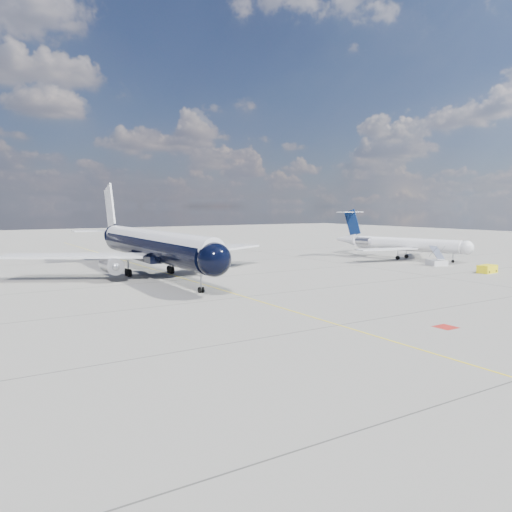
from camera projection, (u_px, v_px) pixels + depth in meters
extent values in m
plane|color=gray|center=(172.00, 275.00, 69.99)|extent=(320.00, 320.00, 0.00)
cube|color=yellow|center=(187.00, 279.00, 65.77)|extent=(0.16, 160.00, 0.01)
cube|color=maroon|center=(446.00, 327.00, 39.81)|extent=(1.60, 1.60, 0.01)
cylinder|color=black|center=(153.00, 247.00, 68.75)|extent=(4.43, 36.70, 3.66)
sphere|color=black|center=(214.00, 260.00, 52.26)|extent=(3.74, 3.74, 3.66)
cone|color=black|center=(110.00, 235.00, 88.06)|extent=(3.80, 6.82, 3.66)
cylinder|color=silver|center=(153.00, 240.00, 68.66)|extent=(3.67, 38.61, 2.86)
cube|color=black|center=(215.00, 255.00, 52.05)|extent=(2.34, 1.21, 0.53)
cube|color=silver|center=(74.00, 256.00, 64.92)|extent=(18.51, 13.24, 0.31)
cube|color=silver|center=(214.00, 249.00, 75.22)|extent=(18.69, 12.65, 0.31)
cube|color=black|center=(153.00, 257.00, 68.88)|extent=(4.25, 9.72, 0.96)
cylinder|color=#B3B3BB|center=(111.00, 265.00, 64.11)|extent=(2.25, 4.48, 2.16)
cylinder|color=#B3B3BB|center=(200.00, 260.00, 70.49)|extent=(2.25, 4.48, 2.16)
sphere|color=gray|center=(115.00, 267.00, 62.38)|extent=(1.08, 1.08, 1.06)
sphere|color=gray|center=(206.00, 261.00, 68.76)|extent=(1.08, 1.08, 1.06)
cube|color=silver|center=(111.00, 259.00, 64.20)|extent=(0.28, 3.09, 1.06)
cube|color=silver|center=(200.00, 255.00, 70.58)|extent=(0.28, 3.09, 1.06)
cube|color=silver|center=(110.00, 207.00, 87.16)|extent=(0.44, 6.12, 8.22)
cube|color=silver|center=(110.00, 230.00, 87.99)|extent=(12.59, 3.35, 0.21)
cylinder|color=gray|center=(201.00, 282.00, 55.43)|extent=(0.18, 0.18, 2.02)
cylinder|color=black|center=(199.00, 290.00, 55.42)|extent=(0.19, 0.68, 0.67)
cylinder|color=black|center=(203.00, 290.00, 55.62)|extent=(0.19, 0.68, 0.67)
cylinder|color=gray|center=(128.00, 267.00, 68.69)|extent=(0.26, 0.26, 1.83)
cylinder|color=gray|center=(170.00, 264.00, 71.83)|extent=(0.26, 0.26, 1.83)
cylinder|color=black|center=(129.00, 273.00, 68.31)|extent=(0.46, 1.07, 1.06)
cylinder|color=black|center=(127.00, 272.00, 69.22)|extent=(0.46, 1.07, 1.06)
cylinder|color=black|center=(172.00, 270.00, 71.45)|extent=(0.46, 1.07, 1.06)
cylinder|color=black|center=(169.00, 269.00, 72.36)|extent=(0.46, 1.07, 1.06)
cylinder|color=silver|center=(407.00, 244.00, 90.43)|extent=(7.60, 19.31, 2.38)
sphere|color=silver|center=(467.00, 248.00, 83.36)|extent=(2.94, 2.94, 2.38)
cone|color=silver|center=(346.00, 239.00, 98.93)|extent=(3.50, 4.89, 2.38)
cube|color=black|center=(467.00, 246.00, 83.27)|extent=(1.74, 1.20, 0.40)
cube|color=silver|center=(386.00, 249.00, 86.52)|extent=(11.37, 5.07, 0.19)
cube|color=silver|center=(417.00, 245.00, 95.63)|extent=(9.90, 9.68, 0.19)
cylinder|color=#B3B3BB|center=(363.00, 241.00, 94.33)|extent=(2.05, 3.08, 1.32)
cylinder|color=#B3B3BB|center=(373.00, 240.00, 97.06)|extent=(2.05, 3.08, 1.32)
cube|color=silver|center=(364.00, 241.00, 94.65)|extent=(1.23, 1.60, 0.16)
cube|color=silver|center=(372.00, 240.00, 96.74)|extent=(1.23, 1.60, 0.16)
cube|color=#0A1B46|center=(352.00, 223.00, 97.72)|extent=(1.22, 3.62, 5.41)
cube|color=silver|center=(350.00, 212.00, 97.87)|extent=(7.27, 3.63, 0.14)
cylinder|color=gray|center=(453.00, 258.00, 85.02)|extent=(0.17, 0.17, 1.50)
cylinder|color=black|center=(453.00, 261.00, 85.08)|extent=(0.30, 0.55, 0.53)
cylinder|color=gray|center=(398.00, 255.00, 89.91)|extent=(0.22, 0.22, 1.50)
cylinder|color=gray|center=(406.00, 254.00, 92.51)|extent=(0.22, 0.22, 1.50)
cylinder|color=black|center=(398.00, 258.00, 89.95)|extent=(0.47, 0.79, 0.74)
cylinder|color=black|center=(406.00, 256.00, 92.55)|extent=(0.47, 0.79, 0.74)
cube|color=silver|center=(437.00, 263.00, 81.51)|extent=(3.36, 3.68, 0.90)
cube|color=#B3B3BB|center=(437.00, 253.00, 81.35)|extent=(2.29, 3.15, 2.07)
cylinder|color=gray|center=(434.00, 251.00, 81.23)|extent=(1.15, 2.65, 2.01)
cylinder|color=gray|center=(440.00, 251.00, 81.43)|extent=(1.15, 2.65, 2.01)
cube|color=yellow|center=(487.00, 269.00, 72.22)|extent=(3.11, 1.96, 1.16)
cylinder|color=black|center=(488.00, 272.00, 71.21)|extent=(0.29, 0.61, 0.59)
cylinder|color=black|center=(494.00, 271.00, 72.36)|extent=(0.29, 0.61, 0.59)
cylinder|color=black|center=(480.00, 271.00, 72.13)|extent=(0.29, 0.61, 0.59)
cylinder|color=black|center=(487.00, 270.00, 73.28)|extent=(0.29, 0.61, 0.59)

